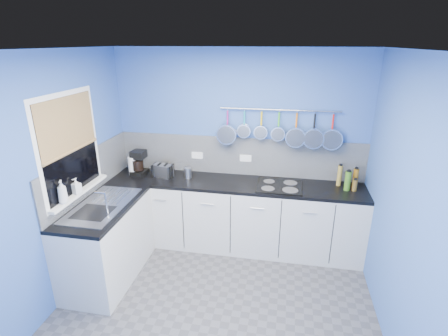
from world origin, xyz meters
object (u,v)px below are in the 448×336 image
(soap_bottle_a, at_px, (62,192))
(toaster, at_px, (163,170))
(canister, at_px, (188,173))
(hob, at_px, (279,186))
(paper_towel, at_px, (133,166))
(soap_bottle_b, at_px, (76,186))
(coffee_maker, at_px, (139,163))

(soap_bottle_a, relative_size, toaster, 0.96)
(toaster, relative_size, canister, 1.87)
(soap_bottle_a, xyz_separation_m, hob, (2.09, 1.16, -0.26))
(soap_bottle_a, distance_m, paper_towel, 1.22)
(soap_bottle_b, distance_m, coffee_maker, 1.02)
(soap_bottle_b, height_order, paper_towel, soap_bottle_b)
(coffee_maker, distance_m, hob, 1.84)
(hob, bearing_deg, canister, 176.50)
(paper_towel, bearing_deg, hob, -1.17)
(paper_towel, bearing_deg, coffee_maker, 15.92)
(soap_bottle_a, bearing_deg, hob, 28.97)
(soap_bottle_b, height_order, toaster, soap_bottle_b)
(toaster, bearing_deg, hob, 15.96)
(coffee_maker, bearing_deg, soap_bottle_a, -99.20)
(toaster, distance_m, hob, 1.51)
(soap_bottle_a, bearing_deg, soap_bottle_b, 90.00)
(coffee_maker, distance_m, canister, 0.67)
(canister, bearing_deg, hob, -3.50)
(canister, bearing_deg, soap_bottle_a, -126.69)
(soap_bottle_b, relative_size, paper_towel, 0.70)
(paper_towel, xyz_separation_m, canister, (0.74, 0.03, -0.06))
(coffee_maker, xyz_separation_m, canister, (0.66, 0.01, -0.10))
(soap_bottle_a, bearing_deg, coffee_maker, 78.30)
(soap_bottle_b, bearing_deg, toaster, 59.49)
(soap_bottle_a, height_order, paper_towel, soap_bottle_a)
(coffee_maker, height_order, toaster, coffee_maker)
(coffee_maker, xyz_separation_m, toaster, (0.33, -0.00, -0.08))
(soap_bottle_b, distance_m, toaster, 1.16)
(soap_bottle_a, distance_m, hob, 2.40)
(paper_towel, relative_size, toaster, 0.99)
(canister, distance_m, hob, 1.18)
(soap_bottle_a, distance_m, toaster, 1.36)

